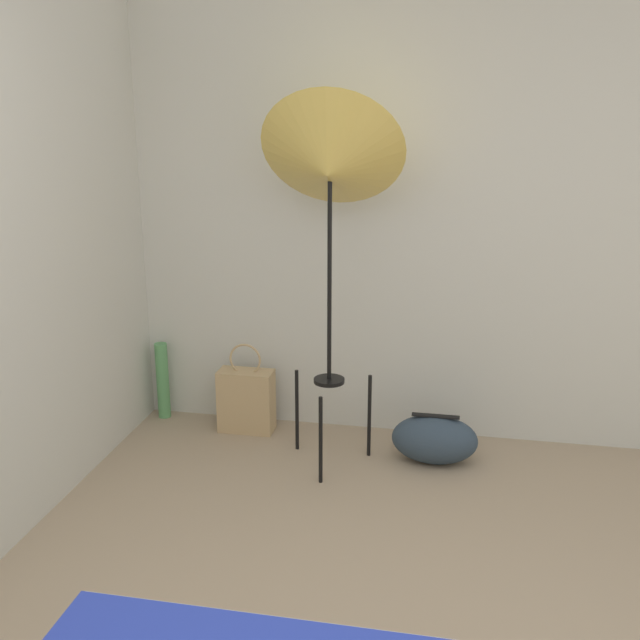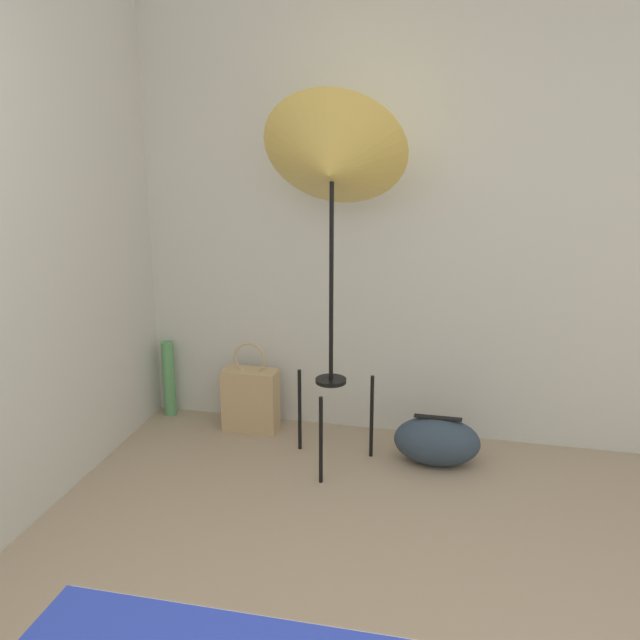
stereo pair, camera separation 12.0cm
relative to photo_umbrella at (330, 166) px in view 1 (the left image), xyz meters
The scene contains 5 objects.
wall_back 0.70m from the photo_umbrella, 49.73° to the left, with size 8.00×0.05×2.60m.
photo_umbrella is the anchor object (origin of this frame).
tote_bag 1.49m from the photo_umbrella, 151.09° to the left, with size 0.31×0.15×0.53m.
duffel_bag 1.52m from the photo_umbrella, 10.65° to the left, with size 0.45×0.26×0.27m.
paper_roll 1.75m from the photo_umbrella, 160.31° to the left, with size 0.07×0.07×0.47m.
Camera 1 is at (0.22, -1.45, 1.85)m, focal length 42.00 mm.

